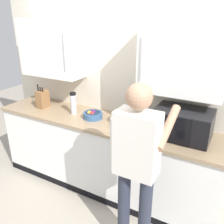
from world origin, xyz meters
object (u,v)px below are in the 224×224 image
object	(u,v)px
knife_block	(43,99)
person_figure	(136,162)
thermos_flask	(73,103)
stock_pot	(129,118)
fruit_bowl	(93,115)
microwave_oven	(180,123)

from	to	relation	value
knife_block	person_figure	size ratio (longest dim) A/B	0.19
thermos_flask	person_figure	distance (m)	1.31
stock_pot	fruit_bowl	size ratio (longest dim) A/B	1.49
person_figure	thermos_flask	bearing A→B (deg)	149.68
fruit_bowl	person_figure	xyz separation A→B (m)	(0.85, -0.66, 0.00)
knife_block	person_figure	xyz separation A→B (m)	(1.62, -0.64, -0.07)
knife_block	fruit_bowl	xyz separation A→B (m)	(0.77, 0.02, -0.07)
microwave_oven	person_figure	distance (m)	0.72
thermos_flask	stock_pot	xyz separation A→B (m)	(0.75, -0.00, -0.04)
thermos_flask	microwave_oven	bearing A→B (deg)	1.58
stock_pot	knife_block	xyz separation A→B (m)	(-1.24, -0.01, 0.02)
stock_pot	knife_block	bearing A→B (deg)	-179.42
thermos_flask	knife_block	distance (m)	0.49
knife_block	stock_pot	bearing A→B (deg)	0.58
knife_block	fruit_bowl	bearing A→B (deg)	1.31
microwave_oven	stock_pot	xyz separation A→B (m)	(-0.54, -0.04, -0.05)
microwave_oven	knife_block	size ratio (longest dim) A/B	1.77
thermos_flask	stock_pot	size ratio (longest dim) A/B	0.81
microwave_oven	person_figure	bearing A→B (deg)	-103.00
thermos_flask	knife_block	size ratio (longest dim) A/B	0.88
thermos_flask	fruit_bowl	xyz separation A→B (m)	(0.28, 0.00, -0.10)
stock_pot	knife_block	world-z (taller)	knife_block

